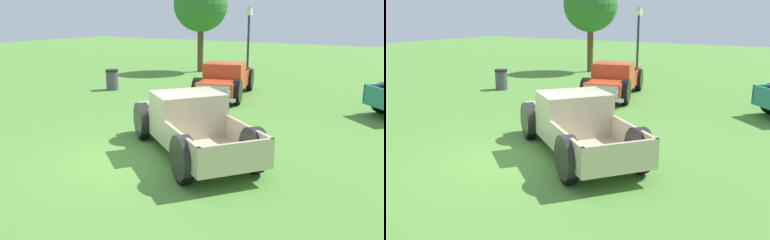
# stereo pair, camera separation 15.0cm
# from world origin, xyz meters

# --- Properties ---
(ground_plane) EXTENTS (80.00, 80.00, 0.00)m
(ground_plane) POSITION_xyz_m (0.00, 0.00, 0.00)
(ground_plane) COLOR #548C38
(pickup_truck_foreground) EXTENTS (5.09, 4.45, 1.54)m
(pickup_truck_foreground) POSITION_xyz_m (0.61, 1.09, 0.74)
(pickup_truck_foreground) COLOR #C6B793
(pickup_truck_foreground) RESTS_ON ground_plane
(pickup_truck_behind_left) EXTENTS (2.93, 5.07, 1.46)m
(pickup_truck_behind_left) POSITION_xyz_m (-1.75, 7.73, 0.70)
(pickup_truck_behind_left) COLOR #D14723
(pickup_truck_behind_left) RESTS_ON ground_plane
(lamp_post_near) EXTENTS (0.36, 0.36, 3.80)m
(lamp_post_near) POSITION_xyz_m (-2.98, 12.84, 1.99)
(lamp_post_near) COLOR #2D2D33
(lamp_post_near) RESTS_ON ground_plane
(trash_can) EXTENTS (0.59, 0.59, 0.95)m
(trash_can) POSITION_xyz_m (-7.02, 6.59, 0.48)
(trash_can) COLOR #4C4C51
(trash_can) RESTS_ON ground_plane
(oak_tree_east) EXTENTS (3.22, 3.22, 5.60)m
(oak_tree_east) POSITION_xyz_m (-6.64, 14.03, 3.96)
(oak_tree_east) COLOR brown
(oak_tree_east) RESTS_ON ground_plane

